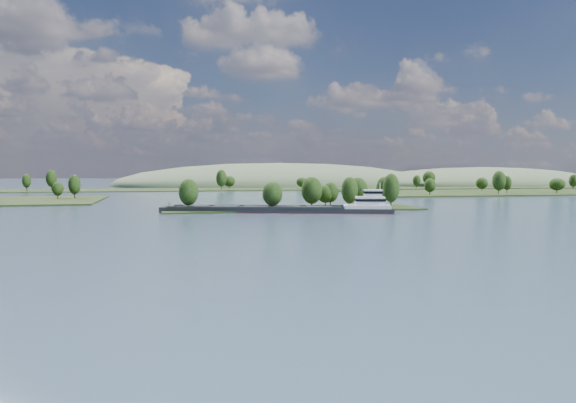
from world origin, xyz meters
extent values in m
plane|color=#374F5F|center=(0.00, 120.00, 0.00)|extent=(1800.00, 1800.00, 0.00)
cube|color=#202E14|center=(0.00, 180.00, 0.00)|extent=(100.00, 30.00, 1.20)
cylinder|color=black|center=(19.94, 170.02, 2.59)|extent=(0.50, 0.50, 3.98)
ellipsoid|color=black|center=(19.94, 170.02, 7.65)|extent=(6.36, 6.36, 10.23)
cylinder|color=black|center=(10.22, 190.32, 2.24)|extent=(0.50, 0.50, 3.29)
ellipsoid|color=black|center=(10.22, 190.32, 6.42)|extent=(8.45, 8.45, 8.45)
cylinder|color=black|center=(5.43, 171.55, 2.60)|extent=(0.50, 0.50, 4.00)
ellipsoid|color=black|center=(5.43, 171.55, 7.69)|extent=(7.96, 7.96, 10.29)
cylinder|color=black|center=(14.56, 184.62, 2.04)|extent=(0.50, 0.50, 2.88)
ellipsoid|color=black|center=(14.56, 184.62, 5.70)|extent=(6.89, 6.89, 7.40)
cylinder|color=black|center=(-10.37, 167.81, 2.32)|extent=(0.50, 0.50, 3.44)
ellipsoid|color=black|center=(-10.37, 167.81, 6.70)|extent=(7.55, 7.55, 8.85)
cylinder|color=black|center=(-40.38, 173.08, 2.50)|extent=(0.50, 0.50, 3.80)
ellipsoid|color=black|center=(-40.38, 173.08, 7.32)|extent=(7.11, 7.11, 9.76)
cylinder|color=black|center=(16.76, 184.84, 2.21)|extent=(0.50, 0.50, 3.21)
ellipsoid|color=black|center=(16.76, 184.84, 6.29)|extent=(6.44, 6.44, 8.26)
cylinder|color=black|center=(40.58, 185.88, 2.57)|extent=(0.50, 0.50, 3.93)
ellipsoid|color=black|center=(40.58, 185.88, 7.57)|extent=(7.16, 7.16, 10.11)
cylinder|color=black|center=(37.02, 170.57, 2.80)|extent=(0.50, 0.50, 4.41)
ellipsoid|color=black|center=(37.02, 170.57, 8.41)|extent=(6.50, 6.50, 11.33)
cylinder|color=black|center=(29.23, 187.26, 2.51)|extent=(0.50, 0.50, 3.82)
ellipsoid|color=black|center=(29.23, 187.26, 7.37)|extent=(8.26, 8.26, 9.83)
cylinder|color=black|center=(-93.94, 269.36, 2.78)|extent=(0.50, 0.50, 3.97)
ellipsoid|color=black|center=(-93.94, 269.36, 7.83)|extent=(6.10, 6.10, 10.21)
cylinder|color=black|center=(-101.82, 268.54, 2.20)|extent=(0.50, 0.50, 2.81)
ellipsoid|color=black|center=(-101.82, 268.54, 5.77)|extent=(5.57, 5.57, 7.22)
cylinder|color=black|center=(101.53, 267.04, 2.38)|extent=(0.50, 0.50, 3.17)
ellipsoid|color=black|center=(101.53, 267.04, 6.41)|extent=(6.78, 6.78, 8.15)
cylinder|color=black|center=(194.68, 278.22, 2.32)|extent=(0.50, 0.50, 3.04)
ellipsoid|color=black|center=(194.68, 278.22, 6.18)|extent=(9.69, 9.69, 7.81)
cylinder|color=black|center=(144.50, 264.40, 3.09)|extent=(0.50, 0.50, 4.59)
ellipsoid|color=black|center=(144.50, 264.40, 8.93)|extent=(7.99, 7.99, 11.80)
cylinder|color=black|center=(161.16, 281.36, 2.59)|extent=(0.50, 0.50, 3.57)
ellipsoid|color=black|center=(161.16, 281.36, 7.13)|extent=(5.61, 5.61, 9.19)
cylinder|color=black|center=(164.35, 315.27, 2.32)|extent=(0.50, 0.50, 3.05)
ellipsoid|color=black|center=(164.35, 315.27, 6.20)|extent=(8.24, 8.24, 7.84)
cylinder|color=black|center=(246.75, 327.26, 2.63)|extent=(0.50, 0.50, 3.66)
ellipsoid|color=black|center=(246.75, 327.26, 7.29)|extent=(6.34, 6.34, 9.42)
cube|color=#202E14|center=(0.00, 400.00, 0.00)|extent=(900.00, 60.00, 1.20)
cylinder|color=black|center=(-145.14, 396.26, 2.53)|extent=(0.50, 0.50, 3.87)
ellipsoid|color=black|center=(-145.14, 396.26, 7.45)|extent=(6.10, 6.10, 9.94)
cylinder|color=black|center=(147.98, 383.15, 2.33)|extent=(0.50, 0.50, 3.46)
ellipsoid|color=black|center=(147.98, 383.15, 6.72)|extent=(6.25, 6.25, 8.89)
cylinder|color=black|center=(-0.05, 402.83, 2.23)|extent=(0.50, 0.50, 3.27)
ellipsoid|color=black|center=(-0.05, 402.83, 6.38)|extent=(9.16, 9.16, 8.40)
cylinder|color=black|center=(173.82, 413.77, 2.82)|extent=(0.50, 0.50, 4.44)
ellipsoid|color=black|center=(173.82, 413.77, 8.46)|extent=(10.90, 10.90, 11.41)
cylinder|color=black|center=(-128.38, 395.31, 3.04)|extent=(0.50, 0.50, 4.88)
ellipsoid|color=black|center=(-128.38, 395.31, 9.24)|extent=(7.50, 7.50, 12.54)
cylinder|color=black|center=(54.74, 388.23, 2.05)|extent=(0.50, 0.50, 2.90)
ellipsoid|color=black|center=(54.74, 388.23, 5.74)|extent=(8.93, 8.93, 7.46)
cylinder|color=black|center=(-8.33, 380.18, 3.04)|extent=(0.50, 0.50, 4.88)
ellipsoid|color=black|center=(-8.33, 380.18, 9.24)|extent=(7.86, 7.86, 12.54)
ellipsoid|color=#495D40|center=(260.00, 470.00, 0.00)|extent=(260.00, 140.00, 36.00)
ellipsoid|color=#495D40|center=(60.00, 500.00, 0.00)|extent=(320.00, 160.00, 44.00)
cube|color=black|center=(-8.41, 165.81, 0.51)|extent=(81.62, 32.39, 2.25)
cube|color=maroon|center=(-8.41, 165.81, 0.05)|extent=(81.87, 32.64, 0.26)
cube|color=black|center=(-14.91, 172.89, 1.95)|extent=(61.18, 17.86, 0.82)
cube|color=black|center=(-17.67, 163.23, 1.95)|extent=(61.18, 17.86, 0.82)
cube|color=black|center=(-16.29, 168.06, 1.79)|extent=(61.63, 25.77, 0.31)
cube|color=black|center=(-37.96, 174.26, 2.10)|extent=(11.18, 10.61, 0.36)
cube|color=black|center=(-27.12, 171.16, 2.10)|extent=(11.18, 10.61, 0.36)
cube|color=black|center=(-16.29, 168.06, 2.10)|extent=(11.18, 10.61, 0.36)
cube|color=black|center=(-5.45, 164.96, 2.10)|extent=(11.18, 10.61, 0.36)
cube|color=black|center=(5.38, 161.86, 2.10)|extent=(11.18, 10.61, 0.36)
cube|color=black|center=(-48.30, 177.22, 0.92)|extent=(5.49, 9.71, 2.05)
cylinder|color=black|center=(-47.31, 176.94, 2.36)|extent=(0.30, 0.30, 2.25)
cube|color=silver|center=(22.13, 157.07, 2.25)|extent=(18.46, 13.96, 1.23)
cube|color=silver|center=(23.11, 156.79, 4.30)|extent=(12.10, 10.70, 3.07)
cube|color=black|center=(23.11, 156.79, 4.71)|extent=(12.36, 10.95, 0.92)
cube|color=silver|center=(24.10, 156.51, 6.97)|extent=(7.60, 7.60, 2.25)
cube|color=black|center=(24.10, 156.51, 7.38)|extent=(7.85, 7.85, 0.82)
cube|color=silver|center=(24.10, 156.51, 8.20)|extent=(8.11, 8.11, 0.20)
cylinder|color=silver|center=(26.56, 155.80, 9.43)|extent=(0.25, 0.25, 2.66)
cylinder|color=black|center=(21.00, 160.59, 8.40)|extent=(0.63, 0.63, 1.23)
camera|label=1|loc=(-48.49, -33.12, 15.52)|focal=35.00mm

